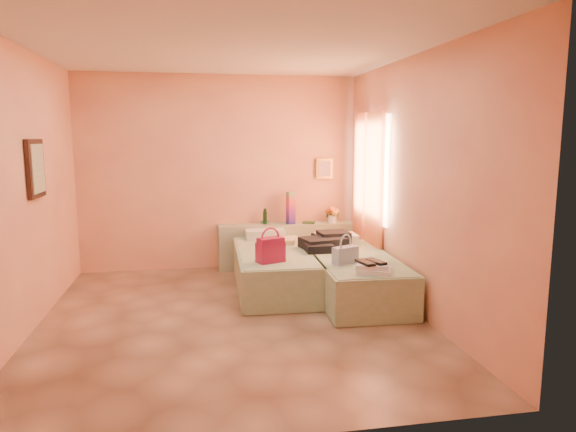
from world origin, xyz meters
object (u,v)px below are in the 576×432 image
Objects in this scene: bed_left at (274,269)px; green_book at (309,223)px; towel_stack at (374,268)px; water_bottle at (265,217)px; headboard_ledge at (288,245)px; magenta_handbag at (270,250)px; blue_handbag at (345,255)px; flower_vase at (332,213)px; bed_right at (353,276)px.

bed_left is 11.32× the size of green_book.
green_book is 0.50× the size of towel_stack.
water_bottle is at bearing 109.69° from towel_stack.
towel_stack is (0.51, -2.33, 0.23)m from headboard_ledge.
headboard_ledge is 2.40m from towel_stack.
green_book is 1.82m from magenta_handbag.
magenta_handbag is at bearing -106.82° from headboard_ledge.
blue_handbag is (0.32, -1.89, 0.27)m from headboard_ledge.
flower_vase reaches higher than blue_handbag.
bed_right is (0.90, -0.52, 0.00)m from bed_left.
bed_left is 1.14m from blue_handbag.
flower_vase is at bearing 45.55° from bed_left.
green_book is at bearing 43.15° from magenta_handbag.
bed_left is 6.72× the size of blue_handbag.
bed_left is 9.14× the size of water_bottle.
blue_handbag is at bearing -71.01° from water_bottle.
magenta_handbag reaches higher than headboard_ledge.
green_book reaches higher than bed_right.
bed_left is 1.29m from green_book.
blue_handbag reaches higher than towel_stack.
flower_vase is at bearing -4.69° from water_bottle.
bed_right is 11.32× the size of green_book.
headboard_ledge is at bearing -4.47° from water_bottle.
water_bottle is at bearing 120.19° from bed_right.
headboard_ledge is 1.12m from bed_left.
water_bottle reaches higher than bed_left.
magenta_handbag is at bearing -95.70° from water_bottle.
bed_right is at bearing -95.27° from flower_vase.
green_book is (0.68, 1.01, 0.41)m from bed_left.
green_book is at bearing 66.34° from blue_handbag.
headboard_ledge is 1.02× the size of bed_right.
bed_left is 1.19m from water_bottle.
towel_stack is (0.88, -1.28, 0.30)m from bed_left.
flower_vase is at bearing 19.17° from green_book.
flower_vase is 2.00m from magenta_handbag.
bed_right is at bearing -60.59° from green_book.
magenta_handbag is 1.03× the size of blue_handbag.
towel_stack is (-0.16, -2.28, -0.24)m from flower_vase.
towel_stack is at bearing -53.64° from bed_left.
bed_right is at bearing -61.64° from water_bottle.
green_book is 0.58× the size of magenta_handbag.
water_bottle reaches higher than towel_stack.
magenta_handbag is at bearing 147.03° from towel_stack.
bed_left is (-0.38, -1.05, -0.08)m from headboard_ledge.
flower_vase reaches higher than green_book.
headboard_ledge is at bearing 102.28° from towel_stack.
headboard_ledge is 9.37× the size of water_bottle.
magenta_handbag is (-0.13, -0.63, 0.39)m from bed_left.
water_bottle reaches higher than headboard_ledge.
blue_handbag is (0.66, -1.91, -0.16)m from water_bottle.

